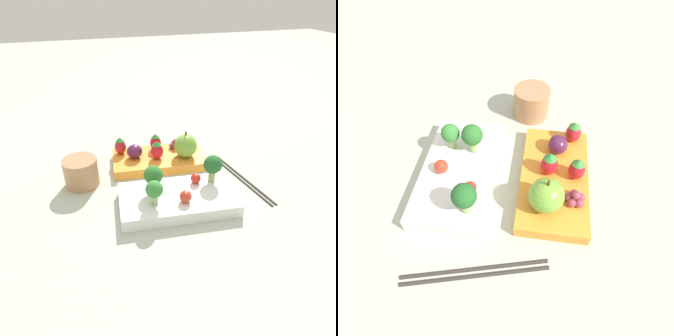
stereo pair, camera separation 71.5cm
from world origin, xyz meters
The scene contains 16 objects.
ground_plane centered at (0.00, 0.00, 0.00)m, with size 4.00×4.00×0.00m, color #ADB7A3.
bento_box_savoury centered at (0.00, 0.08, 0.01)m, with size 0.24×0.14×0.03m.
bento_box_fruit centered at (-0.01, -0.08, 0.01)m, with size 0.23×0.14×0.02m.
broccoli_floret_0 centered at (0.05, 0.10, 0.06)m, with size 0.03×0.03×0.05m.
broccoli_floret_1 centered at (-0.08, 0.06, 0.06)m, with size 0.04×0.04×0.06m.
broccoli_floret_2 centered at (0.04, 0.06, 0.06)m, with size 0.04×0.04×0.06m.
cherry_tomato_0 centered at (-0.05, 0.06, 0.04)m, with size 0.02×0.02×0.02m.
cherry_tomato_1 centered at (-0.01, 0.11, 0.04)m, with size 0.02×0.02×0.02m.
apple centered at (-0.07, -0.06, 0.05)m, with size 0.05×0.05×0.06m.
strawberry_0 centered at (-0.01, -0.11, 0.04)m, with size 0.03×0.03×0.04m.
strawberry_1 centered at (0.00, -0.07, 0.04)m, with size 0.03×0.03×0.04m.
strawberry_2 centered at (0.08, -0.12, 0.04)m, with size 0.03×0.03×0.04m.
plum centered at (0.05, -0.09, 0.04)m, with size 0.04×0.03×0.03m.
grape_cluster centered at (-0.06, -0.11, 0.03)m, with size 0.03×0.03×0.02m.
drinking_cup centered at (0.18, -0.04, 0.03)m, with size 0.07×0.07×0.06m.
chopsticks_pair centered at (-0.17, 0.04, 0.00)m, with size 0.05×0.21×0.01m.
Camera 2 is at (-0.32, -0.01, 0.42)m, focal length 32.00 mm.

